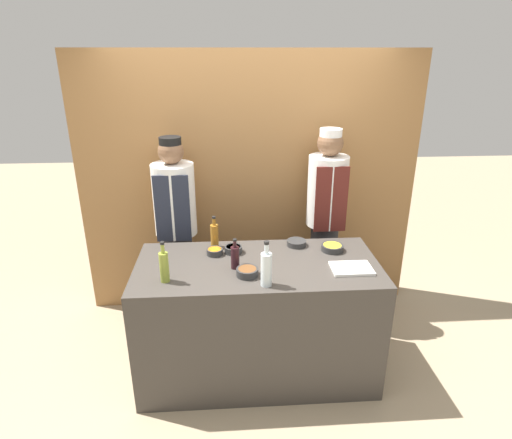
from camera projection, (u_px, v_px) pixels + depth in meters
The scene contains 15 objects.
ground_plane at pixel (257, 368), 3.44m from camera, with size 14.00×14.00×0.00m, color tan.
cabinet_wall at pixel (249, 185), 4.01m from camera, with size 3.09×0.18×2.40m.
counter at pixel (257, 318), 3.27m from camera, with size 1.77×0.82×0.94m.
sauce_bowl_brown at pixel (247, 272), 2.92m from camera, with size 0.15×0.15×0.05m.
sauce_bowl_red at pixel (296, 243), 3.38m from camera, with size 0.15×0.15×0.04m.
sauce_bowl_yellow at pixel (332, 247), 3.29m from camera, with size 0.17×0.17×0.05m.
sauce_bowl_white at pixel (233, 249), 3.26m from camera, with size 0.13×0.13×0.05m.
sauce_bowl_orange at pixel (215, 251), 3.23m from camera, with size 0.12×0.12×0.05m.
cutting_board at pixel (352, 268), 3.01m from camera, with size 0.28×0.21×0.02m.
bottle_amber at pixel (214, 235), 3.32m from camera, with size 0.06×0.06×0.26m.
bottle_clear at pixel (266, 268), 2.77m from camera, with size 0.07×0.07×0.32m.
bottle_oil at pixel (164, 266), 2.82m from camera, with size 0.06×0.06×0.29m.
bottle_wine at pixel (235, 257), 3.00m from camera, with size 0.06×0.06×0.22m.
chef_left at pixel (176, 227), 3.73m from camera, with size 0.36×0.36×1.73m.
chef_right at pixel (325, 220), 3.80m from camera, with size 0.34×0.34×1.78m.
Camera 1 is at (-0.20, -2.75, 2.38)m, focal length 30.00 mm.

